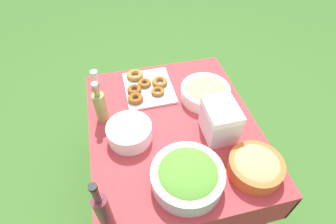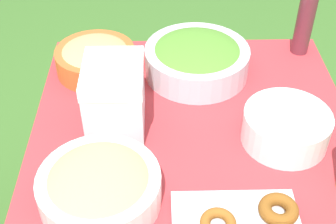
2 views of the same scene
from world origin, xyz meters
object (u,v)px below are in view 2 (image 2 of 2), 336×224
Objects in this scene: salad_bowl at (197,58)px; bread_bowl at (95,58)px; pasta_bowl at (99,186)px; cooler_box at (115,96)px; plate_stack at (286,127)px; wine_bottle at (306,15)px.

salad_bowl is 0.34m from bread_bowl.
pasta_bowl is at bearing 6.46° from bread_bowl.
pasta_bowl is at bearing -4.53° from cooler_box.
cooler_box reaches higher than pasta_bowl.
plate_stack is 0.67× the size of wine_bottle.
salad_bowl is 0.41m from wine_bottle.
salad_bowl is 1.42× the size of plate_stack.
pasta_bowl is 0.29m from cooler_box.
salad_bowl is 1.67× the size of cooler_box.
wine_bottle is at bearing 108.14° from salad_bowl.
bread_bowl is at bearing -93.76° from salad_bowl.
bread_bowl is at bearing -122.06° from plate_stack.
bread_bowl is 0.29m from cooler_box.
salad_bowl reaches higher than pasta_bowl.
bread_bowl is 1.29× the size of cooler_box.
salad_bowl is 0.40m from plate_stack.
wine_bottle is at bearing 98.09° from bread_bowl.
salad_bowl is at bearing 152.97° from pasta_bowl.
plate_stack is (-0.21, 0.50, -0.01)m from pasta_bowl.
wine_bottle is at bearing 161.58° from plate_stack.
plate_stack is (0.33, 0.23, -0.01)m from salad_bowl.
salad_bowl is at bearing -71.86° from wine_bottle.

